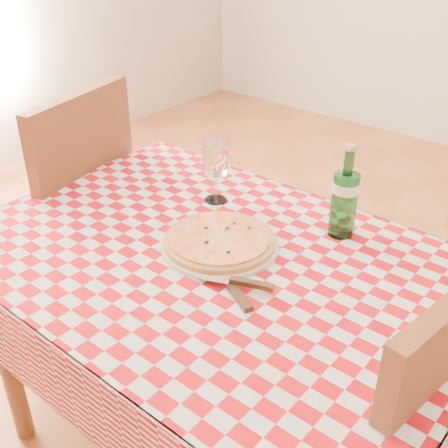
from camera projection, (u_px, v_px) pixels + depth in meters
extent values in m
cube|color=brown|center=(215.00, 266.00, 1.42)|extent=(1.20, 0.80, 0.04)
cylinder|color=brown|center=(5.00, 353.00, 1.68)|extent=(0.06, 0.06, 0.71)
cylinder|color=brown|center=(166.00, 256.00, 2.13)|extent=(0.06, 0.06, 0.71)
cylinder|color=brown|center=(447.00, 397.00, 1.53)|extent=(0.06, 0.06, 0.71)
cube|color=#A20910|center=(215.00, 258.00, 1.40)|extent=(1.30, 0.90, 0.01)
cube|color=brown|center=(437.00, 389.00, 1.09)|extent=(0.10, 0.43, 0.46)
cube|color=brown|center=(51.00, 225.00, 2.06)|extent=(0.55, 0.55, 0.04)
cylinder|color=brown|center=(132.00, 269.00, 2.26)|extent=(0.04, 0.04, 0.47)
cylinder|color=brown|center=(56.00, 246.00, 2.42)|extent=(0.04, 0.04, 0.47)
cylinder|color=brown|center=(66.00, 327.00, 1.96)|extent=(0.04, 0.04, 0.47)
cube|color=brown|center=(86.00, 169.00, 1.84)|extent=(0.14, 0.46, 0.50)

